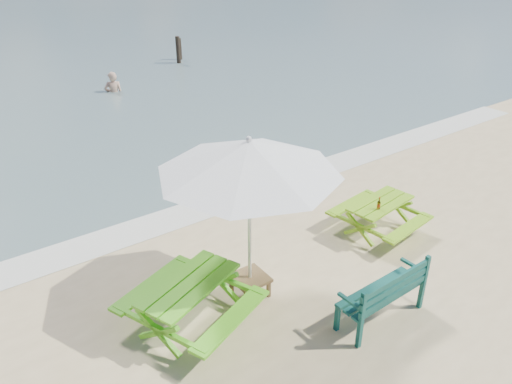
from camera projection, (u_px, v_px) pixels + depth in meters
foam_strip at (222, 202)px, 11.11m from camera, size 22.00×0.90×0.01m
picnic_table_left at (191, 304)px, 7.51m from camera, size 2.16×2.26×0.77m
picnic_table_right at (379, 218)px, 9.87m from camera, size 1.62×1.76×0.68m
park_bench at (380, 303)px, 7.66m from camera, size 1.55×0.56×0.94m
side_table at (250, 285)px, 8.21m from camera, size 0.56×0.56×0.36m
patio_umbrella at (249, 157)px, 7.15m from camera, size 2.81×2.81×2.74m
beer_bottle at (379, 205)px, 9.43m from camera, size 0.06×0.06×0.25m
swimmer at (114, 96)px, 18.85m from camera, size 0.78×0.63×1.84m
mooring_pilings at (179, 52)px, 22.88m from camera, size 0.58×0.78×1.39m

